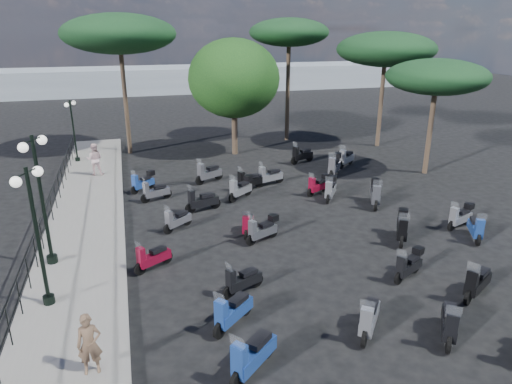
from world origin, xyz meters
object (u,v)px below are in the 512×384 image
object	(u,v)px
lamp_post_1	(41,193)
pine_0	(289,33)
scooter_6	(232,312)
scooter_26	(460,217)
scooter_21	(318,185)
scooter_10	(209,173)
scooter_2	(152,258)
scooter_28	(331,189)
lamp_post_2	(73,127)
lamp_post_0	(36,229)
scooter_7	(242,281)
scooter_24	(477,283)
scooter_9	(202,201)
scooter_29	(346,158)
scooter_5	(155,192)
scooter_25	(476,228)
scooter_1	(252,356)
broadleaf_tree	(234,79)
scooter_3	(177,220)
pedestrian_far	(95,159)
scooter_13	(369,318)
scooter_8	(248,225)
scooter_16	(241,189)
scooter_23	(302,155)
scooter_17	(270,176)
scooter_27	(375,194)
scooter_14	(409,265)
pine_3	(437,77)
pine_1	(386,49)
scooter_20	(402,228)
scooter_19	(449,323)

from	to	relation	value
lamp_post_1	pine_0	world-z (taller)	pine_0
scooter_6	scooter_26	size ratio (longest dim) A/B	0.91
scooter_6	scooter_21	bearing A→B (deg)	-76.21
scooter_10	scooter_6	bearing A→B (deg)	143.20
lamp_post_1	scooter_2	xyz separation A→B (m)	(3.24, -1.14, -2.23)
scooter_28	pine_0	xyz separation A→B (m)	(2.20, 12.14, 6.83)
lamp_post_2	pine_0	distance (m)	15.16
lamp_post_0	scooter_21	xyz separation A→B (m)	(11.28, 6.70, -2.02)
lamp_post_2	scooter_2	world-z (taller)	lamp_post_2
scooter_7	scooter_24	size ratio (longest dim) A/B	0.92
scooter_9	scooter_29	size ratio (longest dim) A/B	1.16
scooter_5	scooter_25	distance (m)	13.67
lamp_post_2	lamp_post_0	bearing A→B (deg)	-66.02
lamp_post_2	scooter_29	world-z (taller)	lamp_post_2
scooter_1	broadleaf_tree	xyz separation A→B (m)	(4.33, 19.44, 4.22)
scooter_3	scooter_28	size ratio (longest dim) A/B	0.87
scooter_28	broadleaf_tree	world-z (taller)	broadleaf_tree
pedestrian_far	scooter_6	bearing A→B (deg)	112.48
scooter_9	scooter_21	size ratio (longest dim) A/B	1.19
scooter_13	scooter_25	distance (m)	7.86
scooter_8	scooter_16	xyz separation A→B (m)	(0.73, 3.95, 0.09)
scooter_16	scooter_23	xyz separation A→B (m)	(5.00, 4.85, -0.02)
scooter_17	scooter_2	bearing A→B (deg)	119.58
scooter_27	scooter_5	bearing A→B (deg)	7.06
lamp_post_1	scooter_28	xyz separation A→B (m)	(11.75, 3.30, -2.16)
scooter_21	lamp_post_0	bearing A→B (deg)	94.03
scooter_14	scooter_3	bearing A→B (deg)	21.64
scooter_16	scooter_29	bearing A→B (deg)	-102.13
scooter_13	pine_3	distance (m)	16.33
scooter_8	scooter_2	bearing A→B (deg)	48.49
scooter_27	lamp_post_2	bearing A→B (deg)	-12.78
lamp_post_1	scooter_14	world-z (taller)	lamp_post_1
lamp_post_1	scooter_25	distance (m)	15.51
scooter_17	scooter_27	distance (m)	5.51
scooter_7	scooter_2	bearing A→B (deg)	24.26
scooter_25	pine_1	distance (m)	15.93
pine_0	pine_3	distance (m)	11.03
scooter_26	scooter_27	size ratio (longest dim) A/B	0.89
scooter_28	scooter_20	bearing A→B (deg)	132.79
scooter_17	pine_1	distance (m)	12.76
scooter_5	lamp_post_2	bearing A→B (deg)	6.28
scooter_29	scooter_9	bearing A→B (deg)	77.71
scooter_24	pine_3	size ratio (longest dim) A/B	0.25
scooter_23	scooter_28	world-z (taller)	scooter_23
scooter_7	scooter_8	distance (m)	4.21
lamp_post_0	broadleaf_tree	xyz separation A→B (m)	(9.20, 15.23, 2.25)
scooter_13	scooter_19	size ratio (longest dim) A/B	0.97
scooter_14	scooter_29	distance (m)	12.64
lamp_post_2	scooter_23	size ratio (longest dim) A/B	2.18
scooter_9	scooter_20	size ratio (longest dim) A/B	1.08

